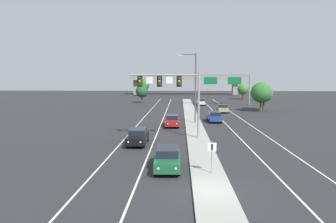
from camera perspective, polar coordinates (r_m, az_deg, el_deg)
The scene contains 22 objects.
ground_plane at distance 18.26m, azimuth 8.63°, elevation -15.10°, with size 260.00×260.00×0.00m, color #28282B.
median_island at distance 35.54m, azimuth 5.47°, elevation -4.21°, with size 2.40×110.00×0.15m, color #9E9B93.
lane_stripe_oncoming_center at distance 42.48m, azimuth -1.40°, elevation -2.50°, with size 0.14×100.00×0.01m, color silver.
lane_stripe_receding_center at distance 42.92m, azimuth 11.24°, elevation -2.54°, with size 0.14×100.00×0.01m, color silver.
edge_stripe_left at distance 42.82m, azimuth -5.81°, elevation -2.46°, with size 0.14×100.00×0.01m, color silver.
edge_stripe_right at distance 43.55m, azimuth 15.54°, elevation -2.52°, with size 0.14×100.00×0.01m, color silver.
overhead_signal_mast at distance 31.98m, azimuth 1.20°, elevation 4.41°, with size 7.52×0.44×7.20m.
median_sign_post at distance 20.67m, azimuth 8.43°, elevation -7.88°, with size 0.60×0.10×2.20m.
street_lamp_median at distance 43.01m, azimuth 5.02°, elevation 5.34°, with size 2.58×0.28×10.00m.
car_oncoming_green at distance 22.06m, azimuth -0.11°, elevation -8.94°, with size 1.91×4.51×1.58m.
car_oncoming_black at distance 30.07m, azimuth -5.82°, elevation -4.76°, with size 1.84×4.48×1.58m.
car_oncoming_red at distance 40.70m, azimuth 0.83°, elevation -1.74°, with size 1.90×4.50×1.58m.
car_receding_blue at distance 45.44m, azimuth 8.86°, elevation -0.94°, with size 1.92×4.51×1.58m.
car_receding_tan at distance 57.78m, azimuth 10.40°, elevation 0.63°, with size 1.93×4.51×1.58m.
car_receding_white at distance 72.18m, azimuth 6.30°, elevation 1.87°, with size 1.88×4.49×1.58m.
highway_sign_gantry at distance 72.73m, azimuth 10.42°, elevation 6.06°, with size 13.28×0.42×7.50m.
overpass_bridge at distance 115.75m, azimuth 3.32°, elevation 6.13°, with size 42.40×6.40×7.65m.
tree_far_left_b at distance 106.40m, azimuth -4.74°, elevation 5.11°, with size 4.23×4.23×6.12m.
tree_far_left_a at distance 78.18m, azimuth -5.06°, elevation 3.90°, with size 3.25×3.25×4.70m.
tree_far_right_b at distance 63.72m, azimuth 17.95°, elevation 3.31°, with size 3.62×3.62×5.24m.
tree_far_right_c at distance 92.75m, azimuth 14.22°, elevation 4.19°, with size 3.34×3.34×4.83m.
tree_far_right_a at distance 60.33m, azimuth 17.47°, elevation 3.48°, with size 3.98×3.98×5.76m.
Camera 1 is at (-1.96, -16.86, 6.73)m, focal length 31.73 mm.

